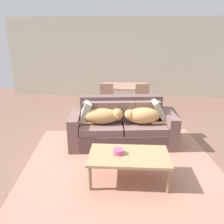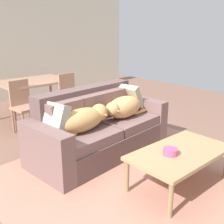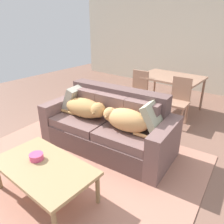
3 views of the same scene
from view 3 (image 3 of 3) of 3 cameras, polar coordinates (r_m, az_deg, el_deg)
name	(u,v)px [view 3 (image 3 of 3)]	position (r m, az deg, el deg)	size (l,w,h in m)	color
ground_plane	(101,148)	(3.59, -2.86, -9.35)	(10.00, 10.00, 0.00)	#815B4B
back_partition	(200,41)	(6.58, 21.81, 16.74)	(8.00, 0.12, 2.70)	beige
area_rug	(72,170)	(3.17, -10.44, -14.65)	(3.25, 2.89, 0.01)	tan
couch	(109,126)	(3.47, -0.80, -3.75)	(2.14, 1.09, 0.93)	brown
dog_on_left_cushion	(86,108)	(3.48, -6.74, 0.98)	(0.88, 0.40, 0.30)	tan
dog_on_right_cushion	(125,120)	(3.06, 3.52, -1.98)	(0.81, 0.40, 0.31)	tan
throw_pillow_by_left_arm	(75,98)	(3.81, -9.66, 3.52)	(0.13, 0.43, 0.43)	#B0AC9A
throw_pillow_by_right_arm	(156,118)	(3.06, 11.23, -1.50)	(0.10, 0.46, 0.46)	#ACAB8C
coffee_table	(44,169)	(2.65, -17.33, -13.85)	(1.19, 0.68, 0.43)	tan
bowl_on_coffee_table	(36,157)	(2.72, -19.03, -10.90)	(0.16, 0.16, 0.07)	#EA4C7F
dining_table	(171,79)	(4.98, 14.97, 8.17)	(1.29, 0.93, 0.77)	#A67A60
dining_chair_near_left	(138,90)	(4.77, 6.70, 5.75)	(0.44, 0.44, 0.90)	#A67A60
dining_chair_near_right	(179,99)	(4.35, 16.88, 3.18)	(0.43, 0.43, 0.91)	#A67A60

